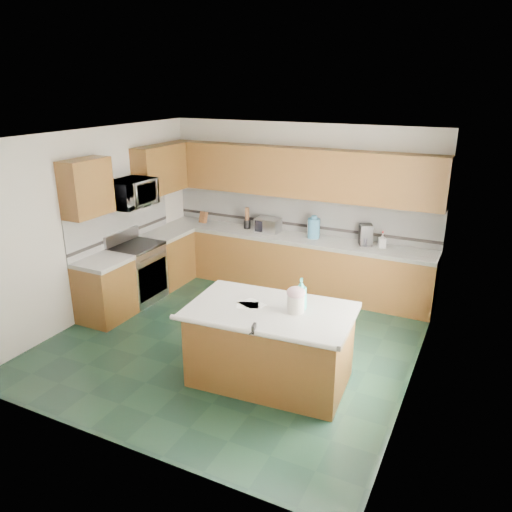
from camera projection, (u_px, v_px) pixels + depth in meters
The scene contains 52 objects.
floor at pixel (235, 340), 6.75m from camera, with size 4.60×4.60×0.00m, color black.
ceiling at pixel (231, 136), 5.85m from camera, with size 4.60×4.60×0.00m, color white.
wall_back at pixel (300, 206), 8.27m from camera, with size 4.60×0.04×2.70m, color white.
wall_front at pixel (106, 320), 4.33m from camera, with size 4.60×0.04×2.70m, color white.
wall_left at pixel (93, 224), 7.26m from camera, with size 0.04×4.60×2.70m, color white.
wall_right at pixel (423, 275), 5.34m from camera, with size 0.04×4.60×2.70m, color white.
back_base_cab at pixel (291, 264), 8.30m from camera, with size 4.60×0.60×0.86m, color #3C270E.
back_countertop at pixel (292, 238), 8.15m from camera, with size 4.60×0.64×0.06m, color white.
back_upper_cab at pixel (297, 172), 7.91m from camera, with size 4.60×0.33×0.78m, color #3C270E.
back_backsplash at pixel (299, 213), 8.28m from camera, with size 4.60×0.02×0.63m, color silver.
back_accent_band at pixel (299, 225), 8.34m from camera, with size 4.60×0.01×0.05m, color black.
left_base_cab_rear at pixel (167, 259), 8.53m from camera, with size 0.60×0.82×0.86m, color #3C270E.
left_counter_rear at pixel (166, 234), 8.37m from camera, with size 0.64×0.82×0.06m, color white.
left_base_cab_front at pixel (105, 291), 7.23m from camera, with size 0.60×0.72×0.86m, color #3C270E.
left_counter_front at pixel (102, 262), 7.08m from camera, with size 0.64×0.72×0.06m, color white.
left_backsplash at pixel (121, 222), 7.75m from camera, with size 0.02×2.30×0.63m, color silver.
left_accent_band at pixel (122, 234), 7.81m from camera, with size 0.01×2.30×0.05m, color black.
left_upper_cab_rear at pixel (160, 169), 8.20m from camera, with size 0.33×1.09×0.78m, color #3C270E.
left_upper_cab_front at pixel (86, 188), 6.79m from camera, with size 0.33×0.72×0.78m, color #3C270E.
range_body at pixel (138, 274), 7.85m from camera, with size 0.60×0.76×0.88m, color #B7B7BC.
range_oven_door at pixel (153, 279), 7.75m from camera, with size 0.02×0.68×0.55m, color black.
range_cooktop at pixel (135, 246), 7.70m from camera, with size 0.62×0.78×0.04m, color black.
range_handle at pixel (153, 257), 7.61m from camera, with size 0.02×0.02×0.66m, color #B7B7BC.
range_backguard at pixel (121, 237), 7.77m from camera, with size 0.06×0.76×0.18m, color #B7B7BC.
microwave at pixel (131, 193), 7.43m from camera, with size 0.73×0.50×0.41m, color #B7B7BC.
island_base at pixel (270, 347), 5.72m from camera, with size 1.73×0.99×0.86m, color #3C270E.
island_top at pixel (271, 311), 5.56m from camera, with size 1.83×1.09×0.06m, color white.
island_bullnose at pixel (249, 332), 5.10m from camera, with size 0.06×0.06×1.83m, color white.
treat_jar at pixel (296, 303), 5.45m from camera, with size 0.19×0.19×0.20m, color white.
treat_jar_lid at pixel (296, 293), 5.40m from camera, with size 0.21×0.21×0.13m, color #D1A1AC.
treat_jar_knob at pixel (296, 289), 5.39m from camera, with size 0.02×0.02×0.07m, color tan.
treat_jar_knob_end_l at pixel (293, 288), 5.40m from camera, with size 0.04×0.04×0.04m, color tan.
treat_jar_knob_end_r at pixel (299, 289), 5.37m from camera, with size 0.04×0.04×0.04m, color tan.
soap_bottle_island at pixel (301, 294), 5.47m from camera, with size 0.14×0.14×0.37m, color teal.
paper_sheet_a at pixel (248, 305), 5.63m from camera, with size 0.25×0.19×0.00m, color white.
paper_sheet_b at pixel (252, 304), 5.66m from camera, with size 0.28×0.21×0.00m, color white.
clamp_body at pixel (254, 328), 5.08m from camera, with size 0.03×0.10×0.09m, color black.
clamp_handle at pixel (251, 333), 5.04m from camera, with size 0.02×0.02×0.07m, color black.
knife_block at pixel (203, 217), 8.86m from camera, with size 0.11×0.09×0.21m, color #472814.
utensil_crock at pixel (247, 224), 8.54m from camera, with size 0.12×0.12×0.15m, color black.
utensil_bundle at pixel (247, 214), 8.48m from camera, with size 0.07×0.07×0.22m, color #472814.
toaster_oven at pixel (268, 225), 8.33m from camera, with size 0.40×0.27×0.23m, color #B7B7BC.
toaster_oven_door at pixel (265, 227), 8.22m from camera, with size 0.36×0.01×0.19m, color black.
paper_towel at pixel (311, 229), 8.06m from camera, with size 0.12×0.12×0.27m, color white.
paper_towel_base at pixel (311, 236), 8.10m from camera, with size 0.18×0.18×0.01m, color #B7B7BC.
water_jug at pixel (314, 228), 7.99m from camera, with size 0.19×0.19×0.32m, color teal.
water_jug_neck at pixel (314, 217), 7.93m from camera, with size 0.09×0.09×0.05m, color teal.
coffee_maker at pixel (366, 235), 7.66m from camera, with size 0.19×0.21×0.32m, color black.
coffee_carafe at pixel (364, 241), 7.65m from camera, with size 0.13×0.13×0.13m, color black.
soap_bottle_back at pixel (382, 240), 7.54m from camera, with size 0.10×0.11×0.23m, color white.
soap_back_cap at pixel (383, 232), 7.50m from camera, with size 0.02×0.02×0.03m, color red.
window_light_proxy at pixel (419, 267), 5.13m from camera, with size 0.02×1.40×1.10m, color white.
Camera 1 is at (2.89, -5.25, 3.32)m, focal length 35.00 mm.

